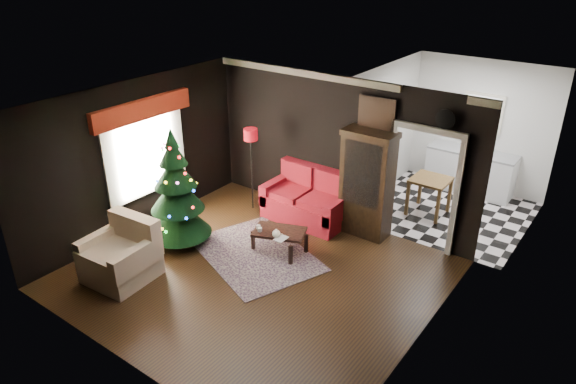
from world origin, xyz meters
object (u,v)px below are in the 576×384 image
Objects in this scene: loveseat at (307,196)px; kitchen_table at (429,196)px; floor_lamp at (252,170)px; christmas_tree at (176,190)px; curio_cabinet at (367,186)px; armchair at (119,253)px; coffee_table at (279,241)px; teapot at (276,234)px; wall_clock at (446,119)px.

loveseat is 2.45m from kitchen_table.
floor_lamp is 3.54m from kitchen_table.
loveseat is at bearing 57.56° from christmas_tree.
loveseat is 0.89× the size of curio_cabinet.
armchair is 1.18× the size of coffee_table.
wall_clock is (1.98, 1.85, 1.90)m from teapot.
floor_lamp is at bearing 83.29° from armchair.
teapot is at bearing -38.41° from floor_lamp.
christmas_tree reaches higher than armchair.
kitchen_table is (2.96, 1.88, -0.45)m from floor_lamp.
loveseat is 10.70× the size of teapot.
floor_lamp is at bearing -169.79° from wall_clock.
armchair is at bearing -88.96° from christmas_tree.
teapot is (0.10, -0.21, 0.27)m from coffee_table.
loveseat is 5.31× the size of wall_clock.
curio_cabinet reaches higher than kitchen_table.
christmas_tree is 1.44m from armchair.
armchair is at bearing -133.95° from wall_clock.
loveseat is 0.80× the size of christmas_tree.
teapot is at bearing -114.72° from kitchen_table.
floor_lamp is (-1.16, -0.23, 0.33)m from loveseat.
teapot is 3.30m from wall_clock.
christmas_tree is at bearing 86.68° from armchair.
floor_lamp reaches higher than coffee_table.
wall_clock is at bearing 33.94° from christmas_tree.
coffee_table is at bearing -34.93° from floor_lamp.
christmas_tree is 13.36× the size of teapot.
loveseat is 1.25m from curio_cabinet.
christmas_tree is at bearing -129.96° from kitchen_table.
wall_clock reaches higher than teapot.
christmas_tree is 1.98m from coffee_table.
coffee_table is (1.44, -1.00, -0.62)m from floor_lamp.
loveseat is at bearing 64.74° from armchair.
loveseat reaches higher than armchair.
loveseat is 3.04m from wall_clock.
curio_cabinet is 1.10× the size of floor_lamp.
christmas_tree is 2.04× the size of armchair.
armchair is 3.25× the size of wall_clock.
armchair is (-0.13, -3.14, -0.37)m from floor_lamp.
teapot is at bearing -75.51° from loveseat.
kitchen_table is (1.43, 3.10, -0.11)m from teapot.
christmas_tree is at bearing -137.14° from curio_cabinet.
wall_clock reaches higher than coffee_table.
coffee_table is 3.27m from kitchen_table.
kitchen_table is at bearing 54.06° from armchair.
floor_lamp is (-2.31, -0.45, -0.12)m from curio_cabinet.
curio_cabinet is 11.95× the size of teapot.
kitchen_table is (3.11, 3.71, -0.68)m from christmas_tree.
loveseat is 2.51m from christmas_tree.
christmas_tree is at bearing -152.46° from coffee_table.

